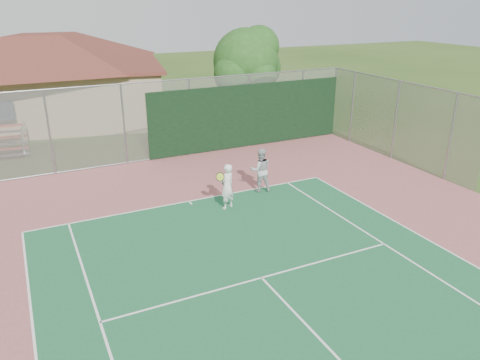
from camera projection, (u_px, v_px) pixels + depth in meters
name	position (u px, v px, depth m)	size (l,w,h in m)	color
back_fence	(193.00, 119.00, 21.28)	(20.08, 0.11, 3.53)	gray
side_fence_right	(395.00, 121.00, 20.71)	(0.08, 9.00, 3.50)	gray
clubhouse	(46.00, 70.00, 26.82)	(15.15, 11.58, 5.89)	tan
tree	(247.00, 64.00, 24.10)	(4.00, 3.79, 5.57)	#3B2615
player_white_front	(227.00, 187.00, 15.93)	(0.91, 0.77, 1.65)	white
player_grey_back	(260.00, 170.00, 17.40)	(0.93, 0.80, 1.65)	#B3B6B9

